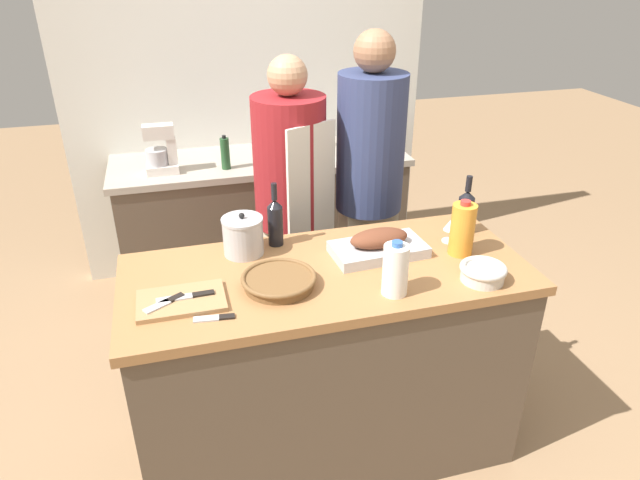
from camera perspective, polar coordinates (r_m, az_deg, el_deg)
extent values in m
plane|color=#9E7A56|center=(2.81, 0.59, -19.50)|extent=(12.00, 12.00, 0.00)
cube|color=brown|center=(2.51, 0.64, -12.56)|extent=(1.54, 0.67, 0.89)
cube|color=#A37042|center=(2.24, 0.70, -3.45)|extent=(1.59, 0.69, 0.04)
cube|color=brown|center=(3.77, -5.66, 1.59)|extent=(1.77, 0.58, 0.84)
cube|color=#ADA393|center=(3.60, -5.99, 7.92)|extent=(1.82, 0.60, 0.04)
cube|color=silver|center=(3.82, -7.24, 15.44)|extent=(2.32, 0.10, 2.55)
cube|color=#BCBCC1|center=(2.34, 5.86, -0.96)|extent=(0.39, 0.23, 0.04)
ellipsoid|color=brown|center=(2.32, 5.92, 0.18)|extent=(0.25, 0.14, 0.07)
cylinder|color=brown|center=(2.12, -4.13, -4.20)|extent=(0.26, 0.26, 0.04)
torus|color=brown|center=(2.11, -4.15, -3.76)|extent=(0.28, 0.28, 0.02)
cube|color=#AD7F51|center=(2.09, -13.70, -5.92)|extent=(0.31, 0.20, 0.02)
cylinder|color=#B7B7BC|center=(2.34, -7.70, 0.27)|extent=(0.16, 0.16, 0.15)
cylinder|color=#B7B7BC|center=(2.30, -7.82, 2.02)|extent=(0.17, 0.17, 0.01)
sphere|color=black|center=(2.29, -7.84, 2.43)|extent=(0.02, 0.02, 0.02)
cylinder|color=beige|center=(2.23, 15.94, -3.32)|extent=(0.16, 0.16, 0.05)
torus|color=beige|center=(2.22, 16.03, -2.75)|extent=(0.18, 0.18, 0.02)
cylinder|color=orange|center=(2.37, 14.05, 1.02)|extent=(0.10, 0.10, 0.22)
cylinder|color=red|center=(2.32, 14.37, 3.61)|extent=(0.04, 0.04, 0.02)
cylinder|color=white|center=(2.06, 7.55, -2.99)|extent=(0.09, 0.09, 0.19)
cylinder|color=#3360B2|center=(2.00, 7.73, -0.39)|extent=(0.04, 0.04, 0.02)
cylinder|color=black|center=(2.57, 14.29, 2.43)|extent=(0.07, 0.07, 0.16)
cone|color=black|center=(2.53, 14.54, 4.42)|extent=(0.07, 0.07, 0.03)
cylinder|color=black|center=(2.51, 14.67, 5.47)|extent=(0.03, 0.03, 0.07)
cylinder|color=black|center=(2.39, -4.48, 1.42)|extent=(0.06, 0.06, 0.17)
cone|color=black|center=(2.34, -4.57, 3.66)|extent=(0.06, 0.06, 0.03)
cylinder|color=black|center=(2.32, -4.62, 4.85)|extent=(0.02, 0.02, 0.07)
cylinder|color=silver|center=(2.50, 12.81, -0.08)|extent=(0.07, 0.07, 0.00)
cylinder|color=silver|center=(2.49, 12.87, 0.49)|extent=(0.01, 0.01, 0.05)
cone|color=silver|center=(2.47, 12.99, 1.55)|extent=(0.06, 0.06, 0.05)
cube|color=#B7B7BC|center=(2.08, -14.36, -5.68)|extent=(0.13, 0.04, 0.01)
cube|color=black|center=(2.09, -11.59, -5.29)|extent=(0.08, 0.03, 0.01)
cube|color=#B7B7BC|center=(2.05, -15.99, -6.41)|extent=(0.10, 0.08, 0.01)
cube|color=black|center=(2.09, -14.20, -5.61)|extent=(0.06, 0.05, 0.01)
cube|color=#B7B7BC|center=(1.99, -11.31, -7.73)|extent=(0.09, 0.04, 0.01)
cube|color=black|center=(1.98, -9.29, -7.60)|extent=(0.06, 0.03, 0.01)
cube|color=silver|center=(3.44, -15.44, 6.95)|extent=(0.18, 0.14, 0.05)
cylinder|color=#B7B7BC|center=(3.42, -15.96, 8.00)|extent=(0.13, 0.13, 0.09)
cube|color=silver|center=(3.41, -14.59, 8.67)|extent=(0.05, 0.08, 0.15)
cube|color=silver|center=(3.38, -15.90, 10.38)|extent=(0.17, 0.08, 0.08)
cylinder|color=#332D28|center=(3.75, 0.08, 10.43)|extent=(0.05, 0.05, 0.15)
cylinder|color=black|center=(3.73, 0.09, 11.70)|extent=(0.02, 0.02, 0.02)
cylinder|color=#234C28|center=(3.40, -9.46, 8.51)|extent=(0.05, 0.05, 0.18)
cylinder|color=black|center=(3.37, -9.59, 10.13)|extent=(0.02, 0.02, 0.02)
cube|color=beige|center=(3.14, -2.74, -4.59)|extent=(0.34, 0.30, 0.78)
cylinder|color=maroon|center=(2.83, -3.06, 7.77)|extent=(0.36, 0.36, 0.65)
sphere|color=tan|center=(2.72, -3.28, 16.12)|extent=(0.19, 0.19, 0.19)
cube|color=silver|center=(2.77, -0.85, 3.26)|extent=(0.26, 0.13, 0.83)
cube|color=beige|center=(3.21, 4.54, -3.41)|extent=(0.28, 0.19, 0.83)
cylinder|color=navy|center=(2.90, 5.09, 9.59)|extent=(0.34, 0.34, 0.69)
sphere|color=#996B4C|center=(2.79, 5.49, 18.31)|extent=(0.20, 0.20, 0.20)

